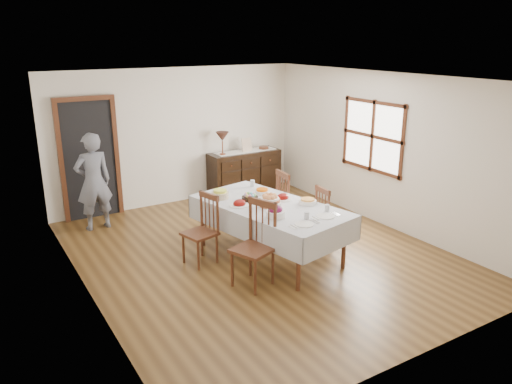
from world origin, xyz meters
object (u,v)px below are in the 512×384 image
chair_right_far (290,203)px  sideboard (244,173)px  chair_left_far (202,229)px  chair_left_near (255,244)px  chair_right_near (329,217)px  table_lamp (222,137)px  person (93,179)px  dining_table (270,211)px

chair_right_far → sideboard: chair_right_far is taller
sideboard → chair_left_far: bearing=-130.6°
chair_left_near → chair_right_far: bearing=109.5°
chair_right_near → table_lamp: table_lamp is taller
chair_left_far → person: 2.38m
chair_right_far → table_lamp: table_lamp is taller
dining_table → sideboard: sideboard is taller
chair_left_far → chair_right_near: 1.97m
dining_table → person: bearing=115.4°
table_lamp → chair_right_near: bearing=-85.1°
chair_left_near → table_lamp: bearing=137.9°
chair_right_near → sideboard: (0.26, 3.03, -0.04)m
chair_left_far → table_lamp: table_lamp is taller
sideboard → table_lamp: (-0.52, -0.04, 0.80)m
chair_right_far → dining_table: bearing=133.4°
person → table_lamp: person is taller
chair_left_far → chair_left_near: bearing=3.6°
dining_table → chair_left_near: bearing=-147.1°
person → table_lamp: 2.66m
dining_table → chair_right_near: bearing=-21.0°
dining_table → person: person is taller
chair_right_far → chair_left_near: bearing=137.6°
chair_right_far → sideboard: (0.48, 2.32, -0.10)m
chair_left_far → chair_right_far: bearing=83.5°
dining_table → chair_left_far: size_ratio=2.52×
chair_left_far → chair_right_near: chair_left_far is taller
chair_right_near → sideboard: size_ratio=0.65×
chair_right_near → sideboard: 3.04m
chair_left_near → table_lamp: size_ratio=2.45×
dining_table → person: 3.13m
person → sideboard: bearing=-177.1°
sideboard → person: bearing=-173.0°
chair_left_near → table_lamp: 3.78m
chair_right_near → table_lamp: (-0.26, 3.00, 0.76)m
chair_left_near → table_lamp: (1.35, 3.46, 0.68)m
person → chair_right_near: bearing=133.2°
chair_right_far → table_lamp: size_ratio=2.36×
chair_left_far → person: (-0.97, 2.15, 0.37)m
chair_left_near → chair_right_far: 1.82m
table_lamp → chair_left_far: bearing=-123.5°
table_lamp → chair_left_near: bearing=-111.4°
dining_table → sideboard: size_ratio=1.70×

